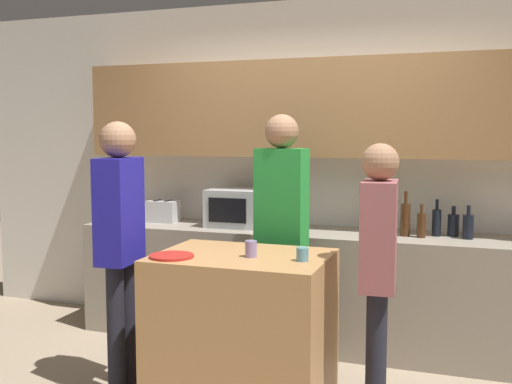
# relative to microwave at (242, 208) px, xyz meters

# --- Properties ---
(back_wall) EXTENTS (6.40, 0.40, 2.70)m
(back_wall) POSITION_rel_microwave_xyz_m (0.54, 0.23, 0.50)
(back_wall) COLOR silver
(back_wall) RESTS_ON ground_plane
(back_counter) EXTENTS (3.60, 0.62, 0.89)m
(back_counter) POSITION_rel_microwave_xyz_m (0.54, -0.04, -0.59)
(back_counter) COLOR gray
(back_counter) RESTS_ON ground_plane
(kitchen_island) EXTENTS (1.02, 0.75, 0.92)m
(kitchen_island) POSITION_rel_microwave_xyz_m (0.45, -1.20, -0.58)
(kitchen_island) COLOR #B27F4C
(kitchen_island) RESTS_ON ground_plane
(microwave) EXTENTS (0.52, 0.39, 0.30)m
(microwave) POSITION_rel_microwave_xyz_m (0.00, 0.00, 0.00)
(microwave) COLOR #B7BABC
(microwave) RESTS_ON back_counter
(toaster) EXTENTS (0.26, 0.16, 0.18)m
(toaster) POSITION_rel_microwave_xyz_m (-0.71, 0.00, -0.06)
(toaster) COLOR silver
(toaster) RESTS_ON back_counter
(bottle_0) EXTENTS (0.07, 0.07, 0.29)m
(bottle_0) POSITION_rel_microwave_xyz_m (1.06, 0.07, -0.04)
(bottle_0) COLOR #472814
(bottle_0) RESTS_ON back_counter
(bottle_1) EXTENTS (0.08, 0.08, 0.22)m
(bottle_1) POSITION_rel_microwave_xyz_m (1.18, -0.03, -0.07)
(bottle_1) COLOR silver
(bottle_1) RESTS_ON back_counter
(bottle_2) EXTENTS (0.07, 0.07, 0.33)m
(bottle_2) POSITION_rel_microwave_xyz_m (1.29, -0.04, -0.02)
(bottle_2) COLOR #472814
(bottle_2) RESTS_ON back_counter
(bottle_3) EXTENTS (0.06, 0.06, 0.24)m
(bottle_3) POSITION_rel_microwave_xyz_m (1.40, -0.07, -0.06)
(bottle_3) COLOR #472814
(bottle_3) RESTS_ON back_counter
(bottle_4) EXTENTS (0.06, 0.06, 0.27)m
(bottle_4) POSITION_rel_microwave_xyz_m (1.50, 0.03, -0.05)
(bottle_4) COLOR black
(bottle_4) RESTS_ON back_counter
(bottle_5) EXTENTS (0.08, 0.08, 0.22)m
(bottle_5) POSITION_rel_microwave_xyz_m (1.62, 0.07, -0.07)
(bottle_5) COLOR black
(bottle_5) RESTS_ON back_counter
(bottle_6) EXTENTS (0.08, 0.08, 0.24)m
(bottle_6) POSITION_rel_microwave_xyz_m (1.72, -0.03, -0.06)
(bottle_6) COLOR black
(bottle_6) RESTS_ON back_counter
(plate_on_island) EXTENTS (0.26, 0.26, 0.01)m
(plate_on_island) POSITION_rel_microwave_xyz_m (0.09, -1.41, -0.11)
(plate_on_island) COLOR red
(plate_on_island) RESTS_ON kitchen_island
(cup_0) EXTENTS (0.07, 0.07, 0.08)m
(cup_0) POSITION_rel_microwave_xyz_m (0.83, -1.26, -0.08)
(cup_0) COLOR #5792A8
(cup_0) RESTS_ON kitchen_island
(cup_1) EXTENTS (0.07, 0.07, 0.10)m
(cup_1) POSITION_rel_microwave_xyz_m (0.52, -1.25, -0.07)
(cup_1) COLOR #8676AA
(cup_1) RESTS_ON kitchen_island
(person_left) EXTENTS (0.22, 0.35, 1.71)m
(person_left) POSITION_rel_microwave_xyz_m (-0.34, -1.27, -0.02)
(person_left) COLOR black
(person_left) RESTS_ON ground_plane
(person_center) EXTENTS (0.35, 0.23, 1.76)m
(person_center) POSITION_rel_microwave_xyz_m (0.50, -0.56, 0.02)
(person_center) COLOR black
(person_center) RESTS_ON ground_plane
(person_right) EXTENTS (0.21, 0.35, 1.58)m
(person_right) POSITION_rel_microwave_xyz_m (1.24, -1.14, -0.10)
(person_right) COLOR black
(person_right) RESTS_ON ground_plane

